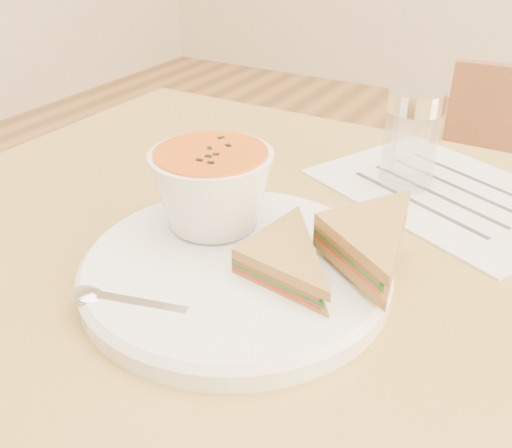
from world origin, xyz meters
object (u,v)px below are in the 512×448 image
Objects in this scene: chair_far at (503,310)px; plate at (235,271)px; condiment_shaker at (411,140)px; soup_bowl at (213,193)px.

plate is at bearing 66.51° from chair_far.
soup_bowl is at bearing -118.95° from condiment_shaker.
soup_bowl is 1.01× the size of condiment_shaker.
chair_far is 0.72m from soup_bowl.
plate is 0.28m from condiment_shaker.
soup_bowl is (-0.26, -0.54, 0.41)m from chair_far.
condiment_shaker is at bearing 61.05° from soup_bowl.
soup_bowl is 0.26m from condiment_shaker.
chair_far is 0.71m from plate.
chair_far is at bearing 70.29° from plate.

